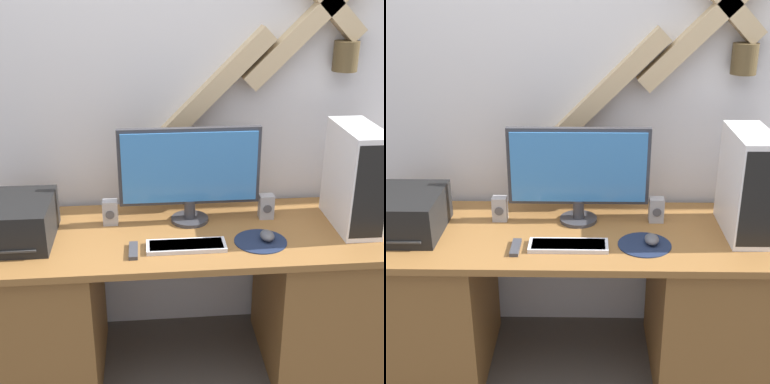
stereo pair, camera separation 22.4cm
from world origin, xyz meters
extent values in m
cube|color=silver|center=(0.00, 0.70, 1.35)|extent=(6.40, 0.05, 2.70)
cube|color=tan|center=(0.63, 0.64, 1.59)|extent=(0.68, 0.08, 0.68)
cube|color=tan|center=(0.12, 0.64, 1.22)|extent=(0.62, 0.08, 0.62)
cylinder|color=#4C3D23|center=(0.75, 0.62, 1.40)|extent=(0.11, 0.11, 0.13)
cube|color=brown|center=(0.00, 0.32, 0.69)|extent=(1.79, 0.65, 0.03)
cube|color=brown|center=(-0.63, 0.32, 0.34)|extent=(0.50, 0.60, 0.67)
cube|color=brown|center=(0.63, 0.32, 0.34)|extent=(0.50, 0.60, 0.67)
cylinder|color=#333338|center=(0.04, 0.44, 0.71)|extent=(0.17, 0.17, 0.02)
cylinder|color=#333338|center=(0.04, 0.44, 0.76)|extent=(0.05, 0.05, 0.09)
cube|color=#333338|center=(0.04, 0.45, 0.96)|extent=(0.62, 0.03, 0.35)
cube|color=#387AC6|center=(0.04, 0.43, 0.96)|extent=(0.59, 0.01, 0.32)
cube|color=silver|center=(0.00, 0.18, 0.71)|extent=(0.33, 0.11, 0.02)
cube|color=white|center=(0.00, 0.18, 0.72)|extent=(0.30, 0.09, 0.01)
cylinder|color=#19233D|center=(0.31, 0.21, 0.70)|extent=(0.22, 0.22, 0.00)
ellipsoid|color=#4C4C51|center=(0.34, 0.22, 0.73)|extent=(0.06, 0.08, 0.04)
cube|color=white|center=(0.74, 0.34, 0.93)|extent=(0.16, 0.37, 0.45)
cube|color=black|center=(0.74, 0.16, 0.93)|extent=(0.14, 0.01, 0.40)
cube|color=black|center=(-0.69, 0.32, 0.79)|extent=(0.29, 0.35, 0.17)
cube|color=#333333|center=(-0.69, 0.21, 0.74)|extent=(0.20, 0.16, 0.01)
cube|color=#99999E|center=(-0.32, 0.44, 0.76)|extent=(0.07, 0.05, 0.11)
cylinder|color=#47474C|center=(-0.32, 0.41, 0.76)|extent=(0.04, 0.00, 0.04)
cube|color=#99999E|center=(0.39, 0.44, 0.76)|extent=(0.07, 0.05, 0.11)
cylinder|color=#47474C|center=(0.39, 0.41, 0.76)|extent=(0.04, 0.00, 0.04)
cube|color=#38383D|center=(-0.21, 0.16, 0.71)|extent=(0.04, 0.13, 0.02)
camera|label=1|loc=(-0.15, -1.74, 1.75)|focal=50.00mm
camera|label=2|loc=(0.07, -1.75, 1.75)|focal=50.00mm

